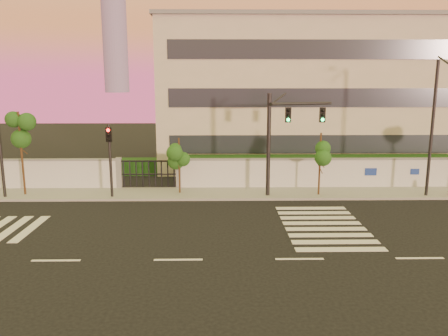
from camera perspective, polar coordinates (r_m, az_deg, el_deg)
The scene contains 12 objects.
ground at distance 18.40m, azimuth -6.00°, elevation -11.85°, with size 120.00×120.00×0.00m, color black.
sidewalk at distance 28.32m, azimuth -4.16°, elevation -3.36°, with size 60.00×3.00×0.15m, color gray.
perimeter_wall at distance 29.54m, azimuth -3.82°, elevation -0.75°, with size 60.00×0.36×2.20m.
hedge_row at distance 32.24m, azimuth -1.69°, elevation -0.18°, with size 41.00×4.25×1.80m.
institutional_building at distance 39.56m, azimuth 9.99°, elevation 9.57°, with size 24.40×12.40×12.25m.
road_markings at distance 22.07m, azimuth -9.27°, elevation -7.92°, with size 57.00×7.62×0.02m.
street_tree_c at distance 29.94m, azimuth -25.05°, elevation 3.98°, with size 1.61×1.28×5.38m.
street_tree_d at distance 27.86m, azimuth -5.85°, elevation 1.95°, with size 1.36×1.08×3.70m.
street_tree_e at distance 27.88m, azimuth 12.51°, elevation 2.32°, with size 1.44×1.15×4.08m.
traffic_signal_main at distance 27.13m, azimuth 7.60°, elevation 4.61°, with size 4.05×1.30×6.50m.
traffic_signal_secondary at distance 27.58m, azimuth -14.69°, elevation 2.03°, with size 0.36×0.35×4.66m.
streetlight_east at distance 29.49m, azimuth 25.76°, elevation 5.47°, with size 0.53×2.14×8.89m.
Camera 1 is at (1.61, -16.86, 7.20)m, focal length 35.00 mm.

